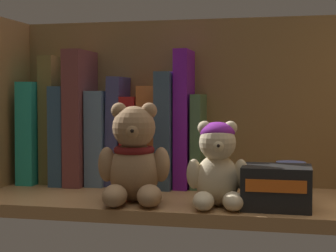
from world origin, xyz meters
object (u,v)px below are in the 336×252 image
object	(u,v)px
book_0	(39,132)
book_6	(134,141)
book_4	(103,137)
teddy_bear_larger	(134,160)
teddy_bear_smaller	(217,166)
book_1	(55,120)
book_2	(70,135)
book_5	(119,131)
book_8	(170,130)
book_3	(85,118)
book_10	(198,141)
book_7	(152,136)
book_9	(185,119)
small_product_box	(277,187)
pillar_candle	(291,182)

from	to	relation	value
book_0	book_6	xyz separation A→B (cm)	(19.08, -0.00, -1.37)
book_4	teddy_bear_larger	world-z (taller)	book_4
teddy_bear_smaller	book_1	bearing A→B (deg)	152.82
book_2	book_5	world-z (taller)	book_5
book_8	book_3	bearing A→B (deg)	180.00
book_6	teddy_bear_smaller	bearing A→B (deg)	-43.92
book_6	book_10	xyz separation A→B (cm)	(12.21, 0.00, 0.22)
book_1	book_10	bearing A→B (deg)	0.00
book_7	teddy_bear_larger	world-z (taller)	book_7
book_9	small_product_box	bearing A→B (deg)	-45.22
book_4	book_5	xyz separation A→B (cm)	(3.17, 0.00, 1.30)
book_0	teddy_bear_smaller	size ratio (longest dim) A/B	1.49
teddy_bear_smaller	pillar_candle	size ratio (longest dim) A/B	2.07
book_2	small_product_box	size ratio (longest dim) A/B	1.84
book_0	teddy_bear_larger	distance (cm)	29.63
book_3	teddy_bear_larger	bearing A→B (deg)	-49.35
book_5	book_8	distance (cm)	9.76
pillar_candle	book_7	bearing A→B (deg)	157.00
book_4	book_8	bearing A→B (deg)	0.00
teddy_bear_smaller	small_product_box	distance (cm)	9.16
book_0	book_1	size ratio (longest dim) A/B	0.80
book_1	teddy_bear_larger	distance (cm)	27.40
small_product_box	book_6	bearing A→B (deg)	147.43
book_9	book_0	bearing A→B (deg)	180.00
book_2	teddy_bear_larger	size ratio (longest dim) A/B	1.18
book_3	book_6	bearing A→B (deg)	0.00
book_1	book_9	bearing A→B (deg)	-0.00
book_9	small_product_box	distance (cm)	25.76
teddy_bear_larger	small_product_box	xyz separation A→B (cm)	(21.75, -0.06, -3.45)
book_1	book_8	world-z (taller)	book_1
book_2	teddy_bear_smaller	size ratio (longest dim) A/B	1.43
book_0	book_5	bearing A→B (deg)	0.00
book_6	book_10	world-z (taller)	book_10
book_3	pillar_candle	world-z (taller)	book_3
book_3	teddy_bear_smaller	bearing A→B (deg)	-32.13
book_4	book_6	bearing A→B (deg)	0.00
book_1	teddy_bear_larger	size ratio (longest dim) A/B	1.55
book_2	book_7	world-z (taller)	same
book_0	book_1	bearing A→B (deg)	-0.00
book_5	teddy_bear_smaller	distance (cm)	27.51
book_0	book_4	distance (cm)	13.05
book_1	teddy_bear_larger	bearing A→B (deg)	-39.31
book_1	pillar_candle	distance (cm)	46.62
book_0	book_4	world-z (taller)	book_0
book_6	book_8	distance (cm)	7.20
book_0	book_9	distance (cm)	29.01
book_5	book_1	bearing A→B (deg)	-180.00
book_8	small_product_box	distance (cm)	27.18
book_3	book_4	xyz separation A→B (cm)	(3.57, -0.00, -3.72)
teddy_bear_smaller	book_0	bearing A→B (deg)	154.91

